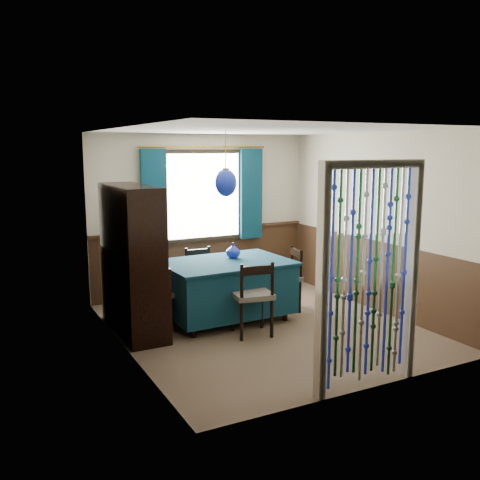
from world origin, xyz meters
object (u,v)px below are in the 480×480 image
dining_table (226,286)px  vase_sideboard (128,246)px  chair_near (253,296)px  chair_right (286,277)px  pendant_lamp (226,183)px  chair_far (201,276)px  chair_left (156,294)px  bowl_shelf (144,234)px  vase_table (233,251)px  sideboard (133,282)px

dining_table → vase_sideboard: size_ratio=8.25×
chair_near → chair_right: 1.16m
chair_right → pendant_lamp: pendant_lamp is taller
chair_far → pendant_lamp: bearing=99.3°
chair_left → bowl_shelf: bowl_shelf is taller
chair_far → chair_left: chair_left is taller
chair_far → pendant_lamp: 1.54m
chair_left → vase_table: (1.16, 0.13, 0.43)m
chair_right → sideboard: size_ratio=0.49×
chair_far → pendant_lamp: pendant_lamp is taller
chair_left → chair_far: bearing=125.7°
chair_right → vase_sideboard: bearing=89.7°
chair_near → pendant_lamp: (-0.03, 0.70, 1.34)m
sideboard → vase_table: bearing=1.3°
chair_right → vase_table: bearing=91.2°
chair_left → sideboard: size_ratio=0.48×
sideboard → vase_sideboard: bearing=80.7°
chair_far → vase_sideboard: size_ratio=4.18×
chair_right → sideboard: sideboard is taller
dining_table → vase_sideboard: vase_sideboard is taller
chair_left → dining_table: bearing=88.1°
chair_far → sideboard: sideboard is taller
dining_table → bowl_shelf: (-1.17, -0.22, 0.82)m
chair_far → vase_table: vase_table is taller
sideboard → vase_sideboard: (0.06, 0.37, 0.39)m
sideboard → pendant_lamp: pendant_lamp is taller
vase_table → bowl_shelf: 1.46m
chair_near → vase_table: bearing=89.6°
chair_left → vase_table: 1.24m
chair_right → chair_near: bearing=140.0°
chair_near → pendant_lamp: 1.51m
chair_left → sideboard: bearing=-109.1°
chair_far → chair_right: 1.22m
pendant_lamp → vase_sideboard: 1.51m
dining_table → vase_sideboard: bearing=155.6°
dining_table → bowl_shelf: bowl_shelf is taller
chair_near → pendant_lamp: bearing=102.3°
dining_table → chair_left: 0.97m
chair_left → pendant_lamp: size_ratio=1.06×
chair_far → vase_sideboard: vase_sideboard is taller
dining_table → sideboard: 1.25m
chair_near → bowl_shelf: bowl_shelf is taller
pendant_lamp → bowl_shelf: bearing=-169.2°
dining_table → chair_far: (-0.07, 0.68, -0.00)m
bowl_shelf → vase_sideboard: (0.00, 0.72, -0.26)m
vase_table → vase_sideboard: bearing=166.1°
vase_sideboard → chair_near: bearing=-44.8°
chair_left → chair_right: size_ratio=0.98×
sideboard → bowl_shelf: sideboard is taller
dining_table → sideboard: bearing=172.7°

